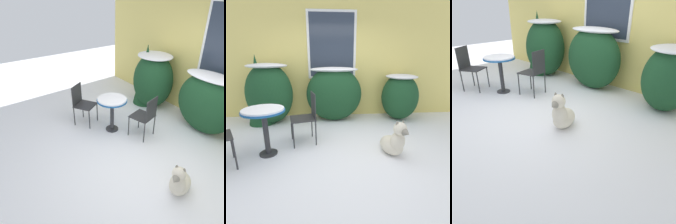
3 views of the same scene
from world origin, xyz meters
The scene contains 9 objects.
ground_plane centered at (0.00, 0.00, 0.00)m, with size 16.00×16.00×0.00m, color white.
house_wall centered at (0.00, 2.20, 1.55)m, with size 8.00×0.10×3.06m.
shrub_left centered at (-1.57, 1.65, 0.76)m, with size 1.09×0.97×1.44m.
shrub_middle centered at (-0.01, 1.72, 0.71)m, with size 1.38×0.67×1.35m.
shrub_right centered at (1.69, 1.72, 0.62)m, with size 0.91×0.98×1.17m.
evergreen_bush centered at (-1.80, 1.60, 0.82)m, with size 0.61×0.61×1.63m.
patio_table centered at (-1.21, 0.07, 0.65)m, with size 0.66×0.66×0.79m.
patio_chair_near_table centered at (-0.59, 0.50, 0.53)m, with size 0.53×0.53×0.95m.
dog centered at (0.86, -0.10, 0.23)m, with size 0.43×0.68×0.63m.
Camera 2 is at (-0.24, -2.61, 1.53)m, focal length 28.00 mm.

